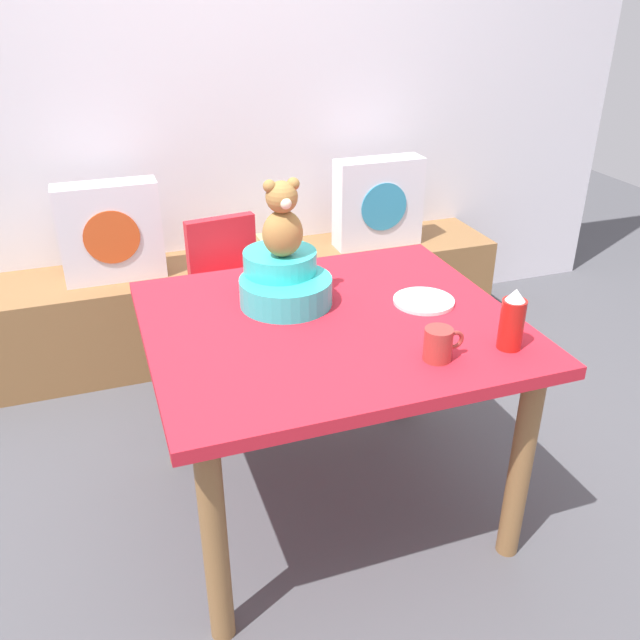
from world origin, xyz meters
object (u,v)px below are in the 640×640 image
infant_seat_teal (284,281)px  dinner_plate_near (424,301)px  ketchup_bottle (512,321)px  highchair (234,287)px  teddy_bear (282,220)px  pillow_floral_left (111,232)px  coffee_mug (439,344)px  pillow_floral_right (378,203)px  dining_table (330,349)px  book_stack (279,246)px

infant_seat_teal → dinner_plate_near: 0.46m
infant_seat_teal → ketchup_bottle: bearing=-44.4°
highchair → teddy_bear: (0.04, -0.64, 0.50)m
teddy_bear → infant_seat_teal: bearing=90.0°
pillow_floral_left → highchair: pillow_floral_left is taller
coffee_mug → pillow_floral_right: bearing=72.0°
highchair → dinner_plate_near: size_ratio=3.95×
dining_table → infant_seat_teal: 0.27m
pillow_floral_left → coffee_mug: bearing=-63.1°
coffee_mug → dinner_plate_near: size_ratio=0.60×
dinner_plate_near → pillow_floral_left: bearing=127.0°
infant_seat_teal → book_stack: bearing=75.0°
ketchup_bottle → coffee_mug: (-0.22, 0.01, -0.04)m
dining_table → dinner_plate_near: size_ratio=5.66×
ketchup_bottle → coffee_mug: 0.23m
dining_table → dinner_plate_near: bearing=2.3°
teddy_bear → coffee_mug: teddy_bear is taller
dining_table → coffee_mug: size_ratio=9.43×
dining_table → infant_seat_teal: infant_seat_teal is taller
highchair → dinner_plate_near: (0.47, -0.80, 0.22)m
teddy_bear → coffee_mug: bearing=-59.3°
pillow_floral_right → book_stack: pillow_floral_right is taller
book_stack → highchair: (-0.33, -0.44, 0.01)m
pillow_floral_right → coffee_mug: 1.64m
teddy_bear → dining_table: bearing=-60.9°
book_stack → highchair: bearing=-126.8°
infant_seat_teal → ketchup_bottle: size_ratio=1.78×
pillow_floral_right → dining_table: pillow_floral_right is taller
dining_table → dinner_plate_near: dinner_plate_near is taller
pillow_floral_right → pillow_floral_left: bearing=180.0°
dining_table → infant_seat_teal: bearing=119.0°
book_stack → infant_seat_teal: (-0.29, -1.07, 0.30)m
book_stack → coffee_mug: (0.01, -1.57, 0.28)m
coffee_mug → dinner_plate_near: (0.13, 0.34, -0.04)m
pillow_floral_left → dining_table: bearing=-64.4°
pillow_floral_right → dining_table: 1.42m
pillow_floral_left → coffee_mug: pillow_floral_left is taller
book_stack → infant_seat_teal: bearing=-105.0°
dining_table → ketchup_bottle: (0.42, -0.33, 0.19)m
infant_seat_teal → teddy_bear: size_ratio=1.32×
dinner_plate_near → infant_seat_teal: bearing=159.2°
pillow_floral_right → teddy_bear: size_ratio=1.76×
book_stack → teddy_bear: bearing=-105.0°
book_stack → teddy_bear: 1.22m
dining_table → infant_seat_teal: (-0.10, 0.18, 0.18)m
pillow_floral_left → book_stack: (0.78, 0.02, -0.17)m
infant_seat_teal → teddy_bear: bearing=-90.0°
coffee_mug → book_stack: bearing=90.3°
pillow_floral_left → highchair: (0.45, -0.42, -0.16)m
pillow_floral_right → coffee_mug: (-0.51, -1.55, 0.11)m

